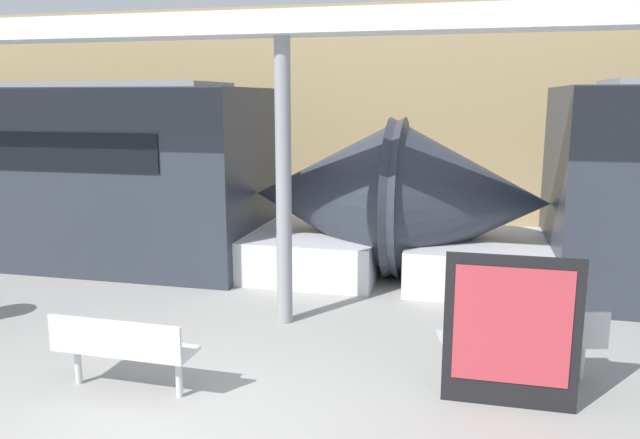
{
  "coord_description": "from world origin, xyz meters",
  "views": [
    {
      "loc": [
        2.3,
        -4.6,
        2.94
      ],
      "look_at": [
        0.46,
        3.02,
        1.4
      ],
      "focal_mm": 35.0,
      "sensor_mm": 36.0,
      "label": 1
    }
  ],
  "objects_px": {
    "poster_board": "(511,332)",
    "support_column_near": "(284,185)",
    "bench_near": "(121,346)",
    "bench_far": "(522,337)"
  },
  "relations": [
    {
      "from": "bench_far",
      "to": "support_column_near",
      "type": "xyz_separation_m",
      "value": [
        -2.91,
        1.17,
        1.33
      ]
    },
    {
      "from": "bench_near",
      "to": "bench_far",
      "type": "relative_size",
      "value": 0.85
    },
    {
      "from": "bench_far",
      "to": "support_column_near",
      "type": "height_order",
      "value": "support_column_near"
    },
    {
      "from": "poster_board",
      "to": "support_column_near",
      "type": "distance_m",
      "value": 3.43
    },
    {
      "from": "bench_near",
      "to": "support_column_near",
      "type": "xyz_separation_m",
      "value": [
        0.99,
        2.35,
        1.34
      ]
    },
    {
      "from": "bench_near",
      "to": "bench_far",
      "type": "xyz_separation_m",
      "value": [
        3.9,
        1.18,
        0.0
      ]
    },
    {
      "from": "bench_near",
      "to": "poster_board",
      "type": "height_order",
      "value": "poster_board"
    },
    {
      "from": "poster_board",
      "to": "support_column_near",
      "type": "bearing_deg",
      "value": 148.05
    },
    {
      "from": "bench_far",
      "to": "poster_board",
      "type": "bearing_deg",
      "value": -119.14
    },
    {
      "from": "bench_near",
      "to": "bench_far",
      "type": "height_order",
      "value": "same"
    }
  ]
}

